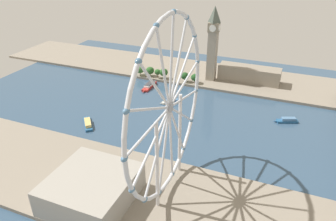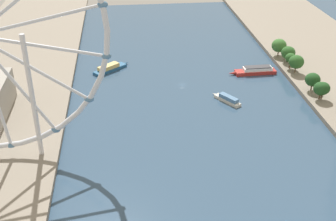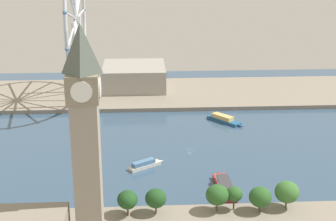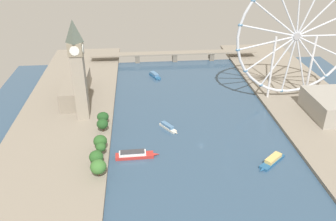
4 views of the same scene
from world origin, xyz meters
name	(u,v)px [view 2 (image 2 of 4)]	position (x,y,z in m)	size (l,w,h in m)	color
ground_plane	(182,85)	(0.00, 0.00, 0.00)	(411.16, 411.16, 0.00)	#334C66
riverbank_right	(3,91)	(120.58, 0.00, 1.50)	(90.00, 520.00, 3.00)	gray
tree_row_embankment	(297,64)	(-82.36, -2.56, 10.88)	(13.68, 85.09, 13.38)	#513823
tour_boat_0	(255,71)	(-55.56, -12.56, 2.32)	(35.01, 8.28, 5.49)	#B22D28
tour_boat_2	(110,68)	(49.86, -29.46, 2.02)	(27.08, 23.71, 4.91)	#235684
tour_boat_3	(227,99)	(-25.31, 28.31, 1.89)	(15.63, 21.20, 4.43)	beige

